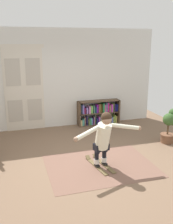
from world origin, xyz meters
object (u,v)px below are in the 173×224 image
bookshelf (99,113)px  skis_pair (100,164)px  potted_plant (170,124)px  person_skier (104,135)px

bookshelf → skis_pair: 2.82m
potted_plant → person_skier: size_ratio=0.60×
skis_pair → person_skier: person_skier is taller
bookshelf → skis_pair: size_ratio=1.47×
skis_pair → person_skier: bearing=-80.9°
potted_plant → person_skier: (-2.09, -0.81, 0.21)m
potted_plant → skis_pair: size_ratio=0.98×
bookshelf → person_skier: bearing=-107.7°
person_skier → bookshelf: bearing=72.3°
potted_plant → bookshelf: bearing=121.3°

